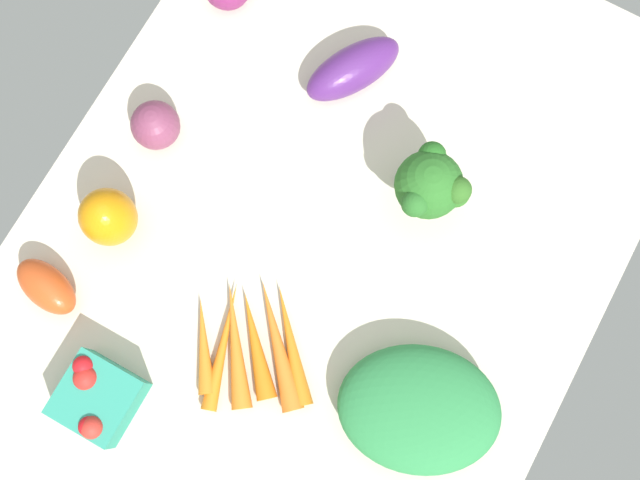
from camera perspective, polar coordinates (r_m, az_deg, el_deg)
name	(u,v)px	position (r cm, az deg, el deg)	size (l,w,h in cm)	color
tablecloth	(320,245)	(108.23, 0.00, -0.34)	(104.00, 76.00, 2.00)	beige
carrot_bunch	(253,345)	(104.30, -4.87, -7.57)	(19.77, 20.82, 2.95)	orange
berry_basket	(97,398)	(105.65, -15.87, -10.95)	(9.25, 9.25, 6.73)	teal
eggplant	(353,69)	(111.96, 2.41, 12.29)	(14.67, 6.23, 6.23)	#562674
red_onion_center	(155,125)	(110.71, -11.84, 8.15)	(6.78, 6.78, 6.78)	#7F3958
roma_tomato	(46,287)	(109.62, -19.22, -3.21)	(9.52, 5.21, 5.21)	#CE4C1E
broccoli_head	(431,185)	(101.53, 8.02, 3.94)	(10.42, 9.78, 12.83)	#A7CB79
bell_pepper_orange	(108,217)	(106.79, -15.10, 1.62)	(7.54, 7.54, 9.64)	orange
leafy_greens_clump	(419,409)	(102.20, 7.21, -12.05)	(16.22, 20.83, 6.99)	#2F8747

